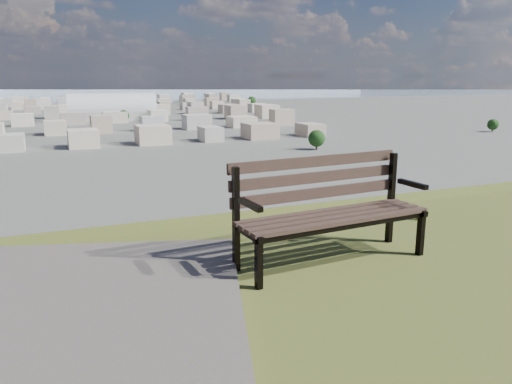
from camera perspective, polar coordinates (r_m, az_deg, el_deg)
name	(u,v)px	position (r m, az deg, el deg)	size (l,w,h in m)	color
park_bench	(328,204)	(5.03, 8.22, -1.35)	(2.02, 0.78, 1.04)	#443027
gravel_patch	(6,364)	(3.73, -26.71, -17.14)	(3.12, 4.46, 0.09)	#69625B
arena	(112,112)	(324.36, -16.08, 8.80)	(53.09, 25.11, 21.88)	beige
city_blocks	(49,109)	(396.89, -22.62, 8.77)	(395.00, 361.00, 7.00)	silver
city_trees	(0,115)	(322.43, -27.22, 7.79)	(406.52, 387.20, 9.98)	black
bay_water	(45,93)	(902.15, -22.93, 10.42)	(2400.00, 700.00, 0.12)	#97AFC0
far_hills	(17,76)	(1405.91, -25.65, 11.82)	(2050.00, 340.00, 60.00)	#9FB0C5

